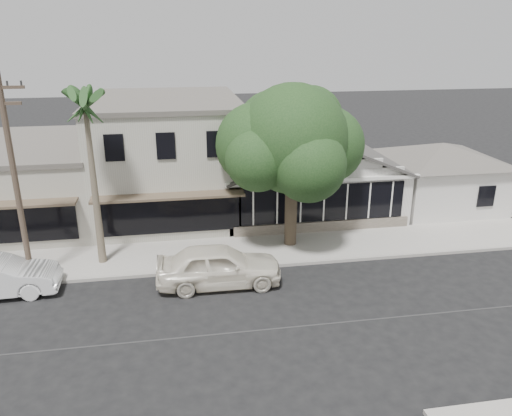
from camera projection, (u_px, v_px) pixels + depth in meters
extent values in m
plane|color=black|center=(257.00, 331.00, 18.21)|extent=(140.00, 140.00, 0.00)
cube|color=#9E9991|center=(64.00, 264.00, 23.20)|extent=(90.00, 3.50, 0.15)
cube|color=white|center=(304.00, 185.00, 30.07)|extent=(10.00, 8.00, 3.00)
cube|color=black|center=(324.00, 203.00, 26.22)|extent=(8.80, 0.10, 2.00)
cube|color=#60564C|center=(322.00, 228.00, 26.71)|extent=(9.60, 0.18, 0.70)
cube|color=white|center=(438.00, 183.00, 30.42)|extent=(6.00, 6.00, 3.00)
cube|color=#BAB7A8|center=(168.00, 158.00, 29.16)|extent=(8.00, 10.00, 6.50)
cube|color=#B2AC9F|center=(8.00, 184.00, 28.16)|extent=(10.00, 10.00, 4.20)
cylinder|color=brown|center=(16.00, 184.00, 20.11)|extent=(0.24, 0.24, 9.00)
cube|color=brown|center=(2.00, 103.00, 19.02)|extent=(1.40, 0.12, 0.12)
imported|color=white|center=(219.00, 266.00, 21.19)|extent=(5.34, 2.23, 1.81)
cylinder|color=#4E402F|center=(291.00, 217.00, 24.74)|extent=(0.60, 0.60, 3.21)
sphere|color=#193516|center=(293.00, 139.00, 23.41)|extent=(5.21, 5.21, 5.21)
sphere|color=#193516|center=(325.00, 145.00, 24.42)|extent=(3.81, 3.81, 3.81)
sphere|color=#193516|center=(258.00, 144.00, 23.63)|extent=(4.01, 4.01, 4.01)
sphere|color=#193516|center=(309.00, 165.00, 22.38)|extent=(3.41, 3.41, 3.41)
sphere|color=#193516|center=(274.00, 127.00, 24.70)|extent=(3.61, 3.61, 3.61)
sphere|color=#193516|center=(310.00, 118.00, 24.66)|extent=(3.21, 3.21, 3.21)
sphere|color=#193516|center=(258.00, 159.00, 22.62)|extent=(3.01, 3.01, 3.01)
cone|color=#726651|center=(95.00, 191.00, 22.11)|extent=(0.37, 0.37, 7.22)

